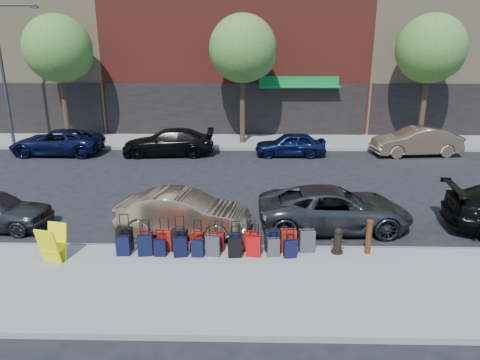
{
  "coord_description": "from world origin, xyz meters",
  "views": [
    {
      "loc": [
        0.9,
        -15.65,
        5.62
      ],
      "look_at": [
        0.59,
        -1.5,
        1.2
      ],
      "focal_mm": 32.0,
      "sensor_mm": 36.0,
      "label": 1
    }
  ],
  "objects_px": {
    "streetlight": "(5,65)",
    "car_far_2": "(290,144)",
    "car_far_1": "(168,142)",
    "tree_right": "(433,51)",
    "suitcase_front_5": "(218,241)",
    "car_near_1": "(184,213)",
    "car_near_2": "(334,208)",
    "tree_center": "(245,51)",
    "display_rack": "(53,244)",
    "car_far_3": "(416,141)",
    "tree_left": "(61,51)",
    "car_far_0": "(57,142)",
    "fire_hydrant": "(338,241)",
    "bollard": "(369,236)"
  },
  "relations": [
    {
      "from": "tree_center",
      "to": "car_near_2",
      "type": "distance_m",
      "value": 13.52
    },
    {
      "from": "tree_right",
      "to": "tree_center",
      "type": "bearing_deg",
      "value": 180.0
    },
    {
      "from": "tree_center",
      "to": "streetlight",
      "type": "bearing_deg",
      "value": -177.02
    },
    {
      "from": "streetlight",
      "to": "suitcase_front_5",
      "type": "height_order",
      "value": "streetlight"
    },
    {
      "from": "suitcase_front_5",
      "to": "fire_hydrant",
      "type": "bearing_deg",
      "value": 7.31
    },
    {
      "from": "car_far_2",
      "to": "car_far_0",
      "type": "bearing_deg",
      "value": -90.43
    },
    {
      "from": "car_near_2",
      "to": "tree_left",
      "type": "bearing_deg",
      "value": 45.54
    },
    {
      "from": "fire_hydrant",
      "to": "car_near_1",
      "type": "distance_m",
      "value": 4.75
    },
    {
      "from": "tree_left",
      "to": "streetlight",
      "type": "distance_m",
      "value": 3.11
    },
    {
      "from": "suitcase_front_5",
      "to": "bollard",
      "type": "xyz_separation_m",
      "value": [
        4.15,
        -0.11,
        0.23
      ]
    },
    {
      "from": "car_far_0",
      "to": "tree_center",
      "type": "bearing_deg",
      "value": 105.68
    },
    {
      "from": "tree_center",
      "to": "car_near_2",
      "type": "relative_size",
      "value": 1.51
    },
    {
      "from": "tree_center",
      "to": "tree_right",
      "type": "bearing_deg",
      "value": 0.0
    },
    {
      "from": "tree_center",
      "to": "car_far_1",
      "type": "relative_size",
      "value": 1.49
    },
    {
      "from": "car_near_1",
      "to": "car_far_3",
      "type": "distance_m",
      "value": 15.11
    },
    {
      "from": "tree_center",
      "to": "car_far_2",
      "type": "distance_m",
      "value": 6.03
    },
    {
      "from": "tree_center",
      "to": "display_rack",
      "type": "xyz_separation_m",
      "value": [
        -4.91,
        -15.01,
        -4.77
      ]
    },
    {
      "from": "car_near_2",
      "to": "suitcase_front_5",
      "type": "bearing_deg",
      "value": 116.45
    },
    {
      "from": "tree_center",
      "to": "fire_hydrant",
      "type": "bearing_deg",
      "value": -79.28
    },
    {
      "from": "streetlight",
      "to": "car_far_2",
      "type": "xyz_separation_m",
      "value": [
        15.9,
        -2.04,
        -4.03
      ]
    },
    {
      "from": "streetlight",
      "to": "car_far_2",
      "type": "height_order",
      "value": "streetlight"
    },
    {
      "from": "car_near_1",
      "to": "car_near_2",
      "type": "distance_m",
      "value": 4.79
    },
    {
      "from": "tree_left",
      "to": "car_far_0",
      "type": "xyz_separation_m",
      "value": [
        0.34,
        -2.66,
        -4.74
      ]
    },
    {
      "from": "car_far_3",
      "to": "display_rack",
      "type": "bearing_deg",
      "value": -54.19
    },
    {
      "from": "fire_hydrant",
      "to": "car_far_0",
      "type": "distance_m",
      "value": 17.4
    },
    {
      "from": "tree_center",
      "to": "display_rack",
      "type": "bearing_deg",
      "value": -108.11
    },
    {
      "from": "car_far_1",
      "to": "car_near_2",
      "type": "bearing_deg",
      "value": 32.75
    },
    {
      "from": "bollard",
      "to": "car_far_0",
      "type": "relative_size",
      "value": 0.2
    },
    {
      "from": "tree_left",
      "to": "car_far_0",
      "type": "relative_size",
      "value": 1.49
    },
    {
      "from": "streetlight",
      "to": "car_far_3",
      "type": "xyz_separation_m",
      "value": [
        22.66,
        -1.74,
        -3.9
      ]
    },
    {
      "from": "streetlight",
      "to": "tree_left",
      "type": "bearing_deg",
      "value": 13.39
    },
    {
      "from": "suitcase_front_5",
      "to": "car_near_1",
      "type": "distance_m",
      "value": 1.89
    },
    {
      "from": "bollard",
      "to": "display_rack",
      "type": "xyz_separation_m",
      "value": [
        -8.46,
        -0.65,
        -0.0
      ]
    },
    {
      "from": "tree_left",
      "to": "car_near_1",
      "type": "bearing_deg",
      "value": -55.71
    },
    {
      "from": "streetlight",
      "to": "car_near_1",
      "type": "bearing_deg",
      "value": -46.04
    },
    {
      "from": "car_far_1",
      "to": "tree_right",
      "type": "bearing_deg",
      "value": 96.83
    },
    {
      "from": "car_near_1",
      "to": "tree_right",
      "type": "bearing_deg",
      "value": -36.81
    },
    {
      "from": "display_rack",
      "to": "car_far_2",
      "type": "height_order",
      "value": "car_far_2"
    },
    {
      "from": "car_near_1",
      "to": "car_far_1",
      "type": "bearing_deg",
      "value": 19.9
    },
    {
      "from": "tree_center",
      "to": "suitcase_front_5",
      "type": "relative_size",
      "value": 8.4
    },
    {
      "from": "car_near_1",
      "to": "car_far_3",
      "type": "relative_size",
      "value": 0.89
    },
    {
      "from": "suitcase_front_5",
      "to": "streetlight",
      "type": "bearing_deg",
      "value": 142.57
    },
    {
      "from": "car_near_2",
      "to": "car_far_0",
      "type": "bearing_deg",
      "value": 51.66
    },
    {
      "from": "fire_hydrant",
      "to": "bollard",
      "type": "relative_size",
      "value": 0.76
    },
    {
      "from": "fire_hydrant",
      "to": "car_near_2",
      "type": "height_order",
      "value": "car_near_2"
    },
    {
      "from": "car_far_1",
      "to": "car_far_2",
      "type": "distance_m",
      "value": 6.55
    },
    {
      "from": "car_far_0",
      "to": "car_near_2",
      "type": "bearing_deg",
      "value": 54.77
    },
    {
      "from": "display_rack",
      "to": "suitcase_front_5",
      "type": "bearing_deg",
      "value": 22.78
    },
    {
      "from": "fire_hydrant",
      "to": "car_far_3",
      "type": "bearing_deg",
      "value": 69.63
    },
    {
      "from": "streetlight",
      "to": "car_far_2",
      "type": "bearing_deg",
      "value": -7.32
    }
  ]
}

